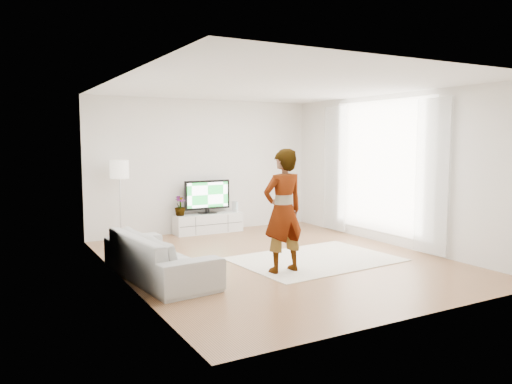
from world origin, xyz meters
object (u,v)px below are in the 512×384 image
player (283,211)px  floor_lamp (120,173)px  television (207,195)px  sofa (159,256)px  media_console (208,223)px  rug (315,259)px

player → floor_lamp: bearing=-68.3°
television → sofa: bearing=-124.6°
media_console → rug: size_ratio=0.58×
television → player: size_ratio=0.55×
sofa → rug: bearing=-99.7°
sofa → floor_lamp: bearing=-8.8°
rug → floor_lamp: 4.06m
floor_lamp → rug: bearing=-50.8°
media_console → rug: bearing=-79.1°
media_console → player: (-0.30, -3.45, 0.72)m
player → floor_lamp: 3.74m
rug → sofa: sofa is taller
rug → sofa: size_ratio=1.14×
media_console → television: 0.59m
rug → television: bearing=100.8°
sofa → media_console: bearing=-40.6°
media_console → floor_lamp: floor_lamp is taller
media_console → rug: (0.58, -3.04, -0.20)m
media_console → player: 3.53m
television → floor_lamp: (-1.84, -0.09, 0.54)m
sofa → player: bearing=-114.8°
media_console → rug: 3.10m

